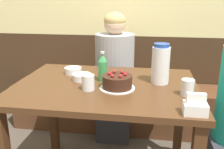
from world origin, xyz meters
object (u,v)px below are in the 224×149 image
Objects in this scene: soju_bottle at (103,67)px; napkin_holder at (195,107)px; bowl_soup_white at (82,77)px; bowl_rice_small at (73,70)px; glass_water_tall at (188,88)px; person_grey_tee at (115,80)px; birthday_cake at (117,82)px; glass_tumbler_short at (88,83)px; bench_seat at (120,107)px; water_pitcher at (161,64)px.

napkin_holder is at bearing -38.56° from soju_bottle.
bowl_rice_small is (-0.10, 0.14, 0.00)m from bowl_soup_white.
soju_bottle reaches higher than glass_water_tall.
bowl_soup_white is at bearing -12.24° from person_grey_tee.
napkin_holder is 0.78m from bowl_soup_white.
glass_tumbler_short is at bearing -163.67° from birthday_cake.
glass_tumbler_short reaches higher than bowl_soup_white.
glass_tumbler_short reaches higher than bench_seat.
birthday_cake is 0.79m from person_grey_tee.
water_pitcher reaches higher than bowl_soup_white.
birthday_cake is 0.44m from bowl_rice_small.
person_grey_tee reaches higher than bench_seat.
water_pitcher is at bearing 1.99° from soju_bottle.
bowl_rice_small is at bearing 152.25° from soju_bottle.
glass_water_tall reaches higher than glass_tumbler_short.
glass_tumbler_short reaches higher than bowl_rice_small.
water_pitcher is 0.46m from napkin_holder.
person_grey_tee is (0.05, 0.79, -0.25)m from glass_tumbler_short.
birthday_cake reaches higher than bowl_rice_small.
soju_bottle is 1.55× the size of bowl_soup_white.
water_pitcher is 2.73× the size of glass_water_tall.
napkin_holder is 0.23m from glass_water_tall.
napkin_holder is 0.62m from glass_tumbler_short.
glass_water_tall is at bearing 91.28° from napkin_holder.
napkin_holder is 1.18× the size of glass_water_tall.
person_grey_tee is (-0.04, -0.16, 0.34)m from bench_seat.
glass_tumbler_short is at bearing -63.16° from bowl_soup_white.
napkin_holder is at bearing -31.60° from bowl_soup_white.
water_pitcher is 2.10× the size of bowl_rice_small.
bowl_soup_white is 1.04× the size of bowl_rice_small.
water_pitcher is at bearing 109.42° from napkin_holder.
water_pitcher reaches higher than birthday_cake.
soju_bottle is (-0.37, -0.01, -0.03)m from water_pitcher.
water_pitcher is at bearing 24.48° from glass_tumbler_short.
person_grey_tee reaches higher than glass_tumbler_short.
bench_seat is at bearing 95.23° from birthday_cake.
bench_seat is 1.12m from glass_tumbler_short.
bowl_soup_white is at bearing -53.22° from bowl_rice_small.
person_grey_tee is (-0.53, 1.02, -0.24)m from napkin_holder.
bowl_rice_small is at bearing -113.12° from bench_seat.
birthday_cake reaches higher than glass_tumbler_short.
glass_water_tall is (0.76, -0.31, 0.02)m from bowl_rice_small.
glass_water_tall is (-0.01, 0.23, 0.01)m from napkin_holder.
water_pitcher is 0.47m from glass_tumbler_short.
bench_seat is 0.38m from person_grey_tee.
glass_tumbler_short is at bearing -3.46° from person_grey_tee.
glass_water_tall is at bearing 33.43° from person_grey_tee.
glass_tumbler_short is (0.09, -0.17, 0.02)m from bowl_soup_white.
water_pitcher reaches higher than bench_seat.
water_pitcher reaches higher than soju_bottle.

